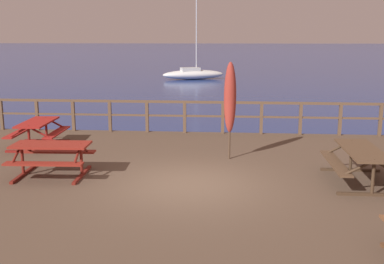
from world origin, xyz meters
The scene contains 8 objects.
ground_plane centered at (0.00, 0.00, 0.00)m, with size 600.00×600.00×0.00m, color navy.
wooden_deck centered at (0.00, 0.00, 0.40)m, with size 17.00×11.47×0.81m, color brown.
railing_waterside_far centered at (0.00, 5.59, 1.53)m, with size 16.80×0.10×1.09m.
picnic_table_mid_right centered at (-3.23, 0.38, 1.36)m, with size 1.81×1.48×0.78m.
picnic_table_back_right centered at (-4.74, 3.17, 1.36)m, with size 1.50×1.85×0.78m.
picnic_table_back_left centered at (3.80, 0.45, 1.37)m, with size 1.41×2.15×0.78m.
patio_umbrella_tall_mid_right centered at (0.88, 2.26, 2.44)m, with size 0.32×0.32×2.56m.
sailboat_distant centered at (-2.71, 34.86, 0.51)m, with size 6.22×3.56×7.72m.
Camera 1 is at (0.88, -9.68, 3.98)m, focal length 43.18 mm.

